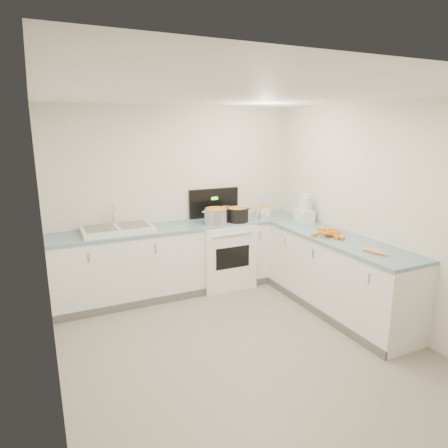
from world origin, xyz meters
name	(u,v)px	position (x,y,z in m)	size (l,w,h in m)	color
floor	(243,348)	(0.00, 0.00, 0.00)	(3.50, 4.00, 0.00)	gray
ceiling	(246,95)	(0.00, 0.00, 2.50)	(3.50, 4.00, 0.00)	silver
wall_back	(177,199)	(0.00, 2.00, 1.25)	(3.50, 2.50, 0.00)	silver
wall_front	(427,320)	(0.00, -2.00, 1.25)	(3.50, 2.50, 0.00)	silver
wall_left	(46,256)	(-1.75, 0.00, 1.25)	(4.00, 2.50, 0.00)	silver
wall_right	(380,215)	(1.75, 0.00, 1.25)	(4.00, 2.50, 0.00)	silver
counter_back	(186,258)	(0.00, 1.70, 0.47)	(3.50, 0.62, 0.94)	white
counter_right	(337,274)	(1.45, 0.30, 0.47)	(0.62, 2.20, 0.94)	white
stove	(222,253)	(0.55, 1.69, 0.47)	(0.76, 0.65, 1.36)	white
sink	(117,229)	(-0.90, 1.70, 0.98)	(0.86, 0.52, 0.31)	white
steel_pot	(216,217)	(0.40, 1.55, 1.04)	(0.32, 0.32, 0.24)	silver
black_pot	(238,215)	(0.73, 1.56, 1.03)	(0.30, 0.30, 0.21)	black
wooden_spoon	(238,207)	(0.73, 1.56, 1.14)	(0.02, 0.02, 0.43)	#AD7A47
mixing_bowl	(263,211)	(1.29, 1.80, 1.00)	(0.24, 0.24, 0.11)	white
extract_bottle	(260,216)	(1.07, 1.52, 0.99)	(0.04, 0.04, 0.10)	#593319
spice_jar	(262,217)	(1.07, 1.49, 0.99)	(0.06, 0.06, 0.10)	#E5B266
food_processor	(305,210)	(1.56, 1.15, 1.11)	(0.21, 0.25, 0.40)	white
carrot_pile	(329,233)	(1.39, 0.41, 0.98)	(0.44, 0.40, 0.09)	orange
peeled_carrots	(378,252)	(1.37, -0.37, 0.96)	(0.13, 0.31, 0.04)	orange
peelings	(97,227)	(-1.13, 1.73, 1.02)	(0.21, 0.24, 0.01)	tan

